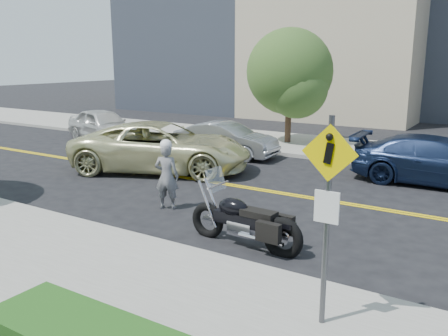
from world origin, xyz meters
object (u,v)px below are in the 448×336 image
motorcyclist (167,175)px  parked_car_silver (226,140)px  motorcycle (245,210)px  pedestrian_sign (327,202)px  parked_car_blue (438,161)px  suv (162,147)px  parked_car_white (103,125)px

motorcyclist → parked_car_silver: motorcyclist is taller
motorcycle → pedestrian_sign: bearing=-38.7°
parked_car_silver → parked_car_blue: bearing=-95.0°
parked_car_silver → parked_car_blue: (7.94, -0.22, 0.06)m
suv → parked_car_blue: bearing=-91.8°
parked_car_white → motorcyclist: bearing=-110.1°
pedestrian_sign → parked_car_blue: 9.90m
suv → parked_car_blue: suv is taller
pedestrian_sign → parked_car_silver: 12.83m
parked_car_blue → motorcycle: bearing=159.0°
motorcycle → parked_car_silver: bearing=126.8°
motorcycle → parked_car_white: size_ratio=0.57×
parked_car_silver → parked_car_blue: 7.94m
pedestrian_sign → motorcycle: (-2.56, 2.25, -1.16)m
pedestrian_sign → parked_car_silver: bearing=128.1°
motorcyclist → parked_car_white: size_ratio=0.41×
pedestrian_sign → motorcyclist: bearing=148.6°
motorcycle → parked_car_silver: (-5.31, 7.80, -0.10)m
parked_car_white → pedestrian_sign: bearing=-108.5°
motorcycle → parked_car_white: motorcycle is taller
motorcyclist → suv: size_ratio=0.30×
motorcyclist → suv: motorcyclist is taller
motorcycle → suv: (-5.88, 4.45, 0.07)m
motorcycle → suv: 7.37m
motorcyclist → parked_car_silver: (-2.32, 6.66, -0.23)m
motorcyclist → motorcycle: size_ratio=0.71×
motorcyclist → pedestrian_sign: bearing=128.1°
pedestrian_sign → parked_car_blue: size_ratio=0.58×
suv → parked_car_white: 7.18m
motorcycle → parked_car_silver: size_ratio=0.62×
suv → pedestrian_sign: bearing=-150.4°
motorcyclist → parked_car_silver: 7.06m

